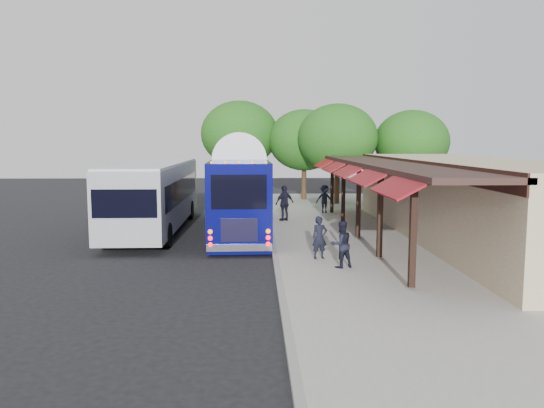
% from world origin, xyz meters
% --- Properties ---
extents(ground, '(90.00, 90.00, 0.00)m').
position_xyz_m(ground, '(0.00, 0.00, 0.00)').
color(ground, black).
rests_on(ground, ground).
extents(sidewalk, '(10.00, 40.00, 0.15)m').
position_xyz_m(sidewalk, '(5.00, 4.00, 0.07)').
color(sidewalk, '#9E9B93').
rests_on(sidewalk, ground).
extents(curb, '(0.20, 40.00, 0.16)m').
position_xyz_m(curb, '(0.05, 4.00, 0.07)').
color(curb, gray).
rests_on(curb, ground).
extents(station_shelter, '(8.15, 20.00, 3.60)m').
position_xyz_m(station_shelter, '(8.38, 4.00, 1.85)').
color(station_shelter, tan).
rests_on(station_shelter, ground).
extents(coach_bus, '(2.83, 11.97, 3.80)m').
position_xyz_m(coach_bus, '(-1.45, 6.76, 2.04)').
color(coach_bus, '#08095D').
rests_on(coach_bus, ground).
extents(city_bus, '(2.81, 12.47, 3.35)m').
position_xyz_m(city_bus, '(-5.61, 7.34, 1.85)').
color(city_bus, gray).
rests_on(city_bus, ground).
extents(ped_a, '(0.64, 0.50, 1.55)m').
position_xyz_m(ped_a, '(1.63, 0.08, 0.92)').
color(ped_a, black).
rests_on(ped_a, sidewalk).
extents(ped_b, '(0.94, 0.84, 1.58)m').
position_xyz_m(ped_b, '(2.19, -1.28, 0.94)').
color(ped_b, black).
rests_on(ped_b, sidewalk).
extents(ped_c, '(1.19, 0.96, 1.89)m').
position_xyz_m(ped_c, '(0.86, 9.35, 1.09)').
color(ped_c, black).
rests_on(ped_c, sidewalk).
extents(ped_d, '(1.20, 0.89, 1.65)m').
position_xyz_m(ped_d, '(3.40, 12.39, 0.98)').
color(ped_d, black).
rests_on(ped_d, sidewalk).
extents(sign_board, '(0.10, 0.47, 1.04)m').
position_xyz_m(sign_board, '(2.75, 2.10, 0.85)').
color(sign_board, black).
rests_on(sign_board, sidewalk).
extents(tree_left, '(5.22, 5.22, 6.69)m').
position_xyz_m(tree_left, '(2.85, 19.91, 4.46)').
color(tree_left, '#382314').
rests_on(tree_left, ground).
extents(tree_mid, '(5.39, 5.39, 6.90)m').
position_xyz_m(tree_mid, '(4.85, 17.13, 4.60)').
color(tree_mid, '#382314').
rests_on(tree_mid, ground).
extents(tree_right, '(5.08, 5.08, 6.50)m').
position_xyz_m(tree_right, '(9.99, 17.45, 4.33)').
color(tree_right, '#382314').
rests_on(tree_right, ground).
extents(tree_far, '(5.76, 5.76, 7.37)m').
position_xyz_m(tree_far, '(-1.87, 21.08, 4.92)').
color(tree_far, '#382314').
rests_on(tree_far, ground).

